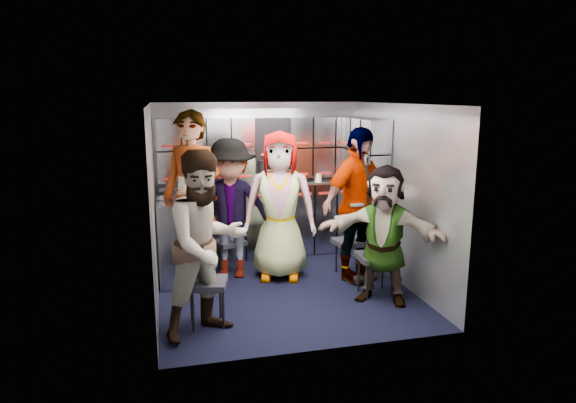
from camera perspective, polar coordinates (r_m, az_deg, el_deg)
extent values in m
plane|color=black|center=(6.02, -0.55, -9.63)|extent=(3.00, 3.00, 0.00)
cube|color=#91959E|center=(7.17, -3.33, 2.54)|extent=(2.80, 0.04, 2.10)
cube|color=#91959E|center=(5.58, -14.72, -0.49)|extent=(0.04, 3.00, 2.10)
cube|color=#91959E|center=(6.19, 12.15, 0.83)|extent=(0.04, 3.00, 2.10)
cube|color=silver|center=(5.61, -0.60, 10.78)|extent=(2.80, 3.00, 0.02)
cube|color=gray|center=(7.08, -2.97, -2.16)|extent=(2.68, 0.38, 0.99)
cube|color=gray|center=(6.25, -12.47, -4.31)|extent=(0.38, 0.76, 0.99)
cube|color=#B1B4B9|center=(6.97, -3.01, 1.99)|extent=(2.68, 0.42, 0.03)
cube|color=gray|center=(6.96, -3.15, 5.93)|extent=(2.68, 0.28, 0.82)
cube|color=gray|center=(6.70, 8.53, 5.58)|extent=(0.28, 1.00, 0.82)
cube|color=gray|center=(6.78, 8.60, -2.85)|extent=(0.28, 1.20, 1.00)
cube|color=#A01612|center=(6.80, -2.68, 0.59)|extent=(2.60, 0.02, 0.03)
cube|color=black|center=(5.04, -9.07, -8.97)|extent=(0.46, 0.44, 0.06)
cylinder|color=black|center=(5.00, -10.51, -11.93)|extent=(0.02, 0.02, 0.41)
cylinder|color=black|center=(5.02, -7.22, -11.72)|extent=(0.02, 0.02, 0.41)
cylinder|color=black|center=(5.23, -10.68, -10.88)|extent=(0.02, 0.02, 0.41)
cylinder|color=black|center=(5.25, -7.54, -10.68)|extent=(0.02, 0.02, 0.41)
cube|color=black|center=(6.51, -6.53, -4.55)|extent=(0.43, 0.42, 0.05)
cylinder|color=black|center=(6.45, -7.47, -6.56)|extent=(0.02, 0.02, 0.36)
cylinder|color=black|center=(6.48, -5.25, -6.42)|extent=(0.02, 0.02, 0.36)
cylinder|color=black|center=(6.65, -7.68, -5.99)|extent=(0.02, 0.02, 0.36)
cylinder|color=black|center=(6.68, -5.53, -5.86)|extent=(0.02, 0.02, 0.36)
cube|color=black|center=(6.43, -1.27, -4.45)|extent=(0.42, 0.40, 0.06)
cylinder|color=black|center=(6.36, -2.21, -6.62)|extent=(0.02, 0.02, 0.38)
cylinder|color=black|center=(6.42, 0.14, -6.45)|extent=(0.02, 0.02, 0.38)
cylinder|color=black|center=(6.57, -2.62, -6.01)|extent=(0.02, 0.02, 0.38)
cylinder|color=black|center=(6.63, -0.35, -5.85)|extent=(0.02, 0.02, 0.38)
cube|color=black|center=(6.40, 6.95, -4.49)|extent=(0.42, 0.41, 0.06)
cylinder|color=black|center=(6.31, 6.09, -6.77)|extent=(0.02, 0.02, 0.40)
cylinder|color=black|center=(6.41, 8.44, -6.55)|extent=(0.02, 0.02, 0.40)
cylinder|color=black|center=(6.52, 5.38, -6.13)|extent=(0.02, 0.02, 0.40)
cylinder|color=black|center=(6.61, 7.66, -5.93)|extent=(0.02, 0.02, 0.40)
cube|color=black|center=(5.79, 9.74, -6.08)|extent=(0.40, 0.38, 0.06)
cylinder|color=black|center=(5.70, 8.81, -8.78)|extent=(0.03, 0.03, 0.42)
cylinder|color=black|center=(5.82, 11.49, -8.46)|extent=(0.03, 0.03, 0.42)
cylinder|color=black|center=(5.92, 7.87, -7.97)|extent=(0.03, 0.03, 0.42)
cylinder|color=black|center=(6.03, 10.47, -7.68)|extent=(0.03, 0.03, 0.42)
imported|color=black|center=(6.06, -10.58, 0.36)|extent=(0.89, 0.82, 2.04)
imported|color=black|center=(4.73, -9.05, -4.74)|extent=(1.04, 0.96, 1.73)
imported|color=black|center=(6.22, -6.41, -0.83)|extent=(1.22, 0.88, 1.70)
imported|color=black|center=(6.14, -0.92, -0.48)|extent=(0.99, 0.77, 1.79)
imported|color=black|center=(6.11, 7.66, -0.39)|extent=(1.16, 0.89, 1.84)
imported|color=black|center=(5.55, 10.59, -3.62)|extent=(1.39, 1.14, 1.49)
cylinder|color=white|center=(6.80, -9.21, 2.69)|extent=(0.07, 0.07, 0.22)
cylinder|color=white|center=(6.80, -9.17, 2.89)|extent=(0.07, 0.07, 0.27)
cylinder|color=white|center=(6.95, -0.97, 3.06)|extent=(0.07, 0.07, 0.23)
cylinder|color=tan|center=(6.79, -10.52, 2.13)|extent=(0.07, 0.07, 0.11)
cylinder|color=tan|center=(7.09, 3.39, 2.72)|extent=(0.09, 0.09, 0.11)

